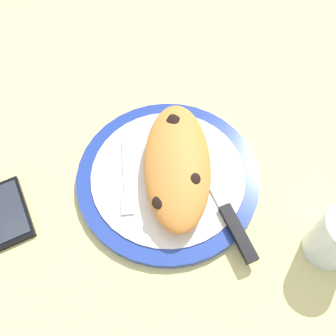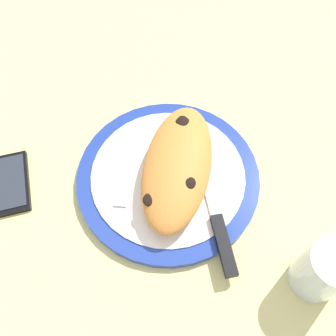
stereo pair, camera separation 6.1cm
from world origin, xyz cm
name	(u,v)px [view 2 (the right image)]	position (x,y,z in cm)	size (l,w,h in cm)	color
ground_plane	(168,182)	(0.00, 0.00, -1.50)	(150.00, 150.00, 3.00)	#E5D684
plate	(168,176)	(0.00, 0.00, 0.86)	(32.36, 32.36, 1.80)	#233D99
calzone	(177,164)	(-0.26, 1.62, 4.58)	(27.04, 16.85, 5.49)	orange
fork	(125,175)	(0.08, -7.48, 2.00)	(15.16, 3.59, 0.40)	silver
knife	(218,225)	(10.15, 7.66, 2.29)	(24.31, 5.12, 1.20)	silver
smartphone	(10,185)	(0.32, -28.06, 0.56)	(13.13, 8.86, 1.16)	black
water_glass	(322,271)	(18.68, 21.52, 4.51)	(7.35, 7.35, 10.33)	silver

